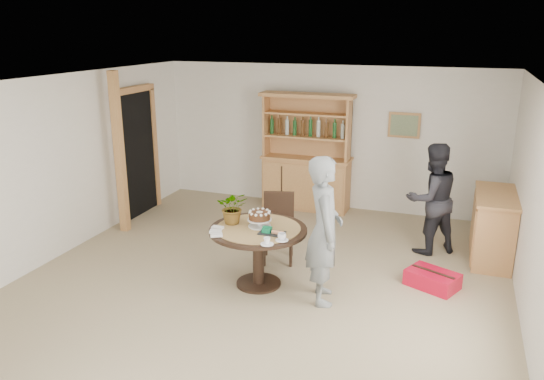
{
  "coord_description": "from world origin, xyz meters",
  "views": [
    {
      "loc": [
        2.17,
        -5.46,
        3.09
      ],
      "look_at": [
        -0.08,
        0.81,
        1.05
      ],
      "focal_mm": 35.0,
      "sensor_mm": 36.0,
      "label": 1
    }
  ],
  "objects_px": {
    "dining_chair": "(278,222)",
    "teen_boy": "(324,230)",
    "adult_person": "(432,199)",
    "sideboard": "(493,226)",
    "dining_table": "(258,240)",
    "red_suitcase": "(432,279)",
    "hutch": "(307,170)"
  },
  "relations": [
    {
      "from": "dining_table",
      "to": "red_suitcase",
      "type": "xyz_separation_m",
      "value": [
        2.06,
        0.66,
        -0.5
      ]
    },
    {
      "from": "adult_person",
      "to": "red_suitcase",
      "type": "distance_m",
      "value": 1.33
    },
    {
      "from": "dining_table",
      "to": "dining_chair",
      "type": "height_order",
      "value": "dining_chair"
    },
    {
      "from": "teen_boy",
      "to": "adult_person",
      "type": "xyz_separation_m",
      "value": [
        1.07,
        1.89,
        -0.08
      ]
    },
    {
      "from": "hutch",
      "to": "adult_person",
      "type": "height_order",
      "value": "hutch"
    },
    {
      "from": "sideboard",
      "to": "teen_boy",
      "type": "bearing_deg",
      "value": -134.73
    },
    {
      "from": "adult_person",
      "to": "dining_chair",
      "type": "bearing_deg",
      "value": -9.69
    },
    {
      "from": "hutch",
      "to": "dining_table",
      "type": "relative_size",
      "value": 1.7
    },
    {
      "from": "sideboard",
      "to": "red_suitcase",
      "type": "height_order",
      "value": "sideboard"
    },
    {
      "from": "sideboard",
      "to": "red_suitcase",
      "type": "bearing_deg",
      "value": -121.09
    },
    {
      "from": "hutch",
      "to": "dining_table",
      "type": "bearing_deg",
      "value": -84.91
    },
    {
      "from": "hutch",
      "to": "sideboard",
      "type": "distance_m",
      "value": 3.29
    },
    {
      "from": "adult_person",
      "to": "red_suitcase",
      "type": "height_order",
      "value": "adult_person"
    },
    {
      "from": "sideboard",
      "to": "dining_table",
      "type": "xyz_separation_m",
      "value": [
        -2.77,
        -1.83,
        0.13
      ]
    },
    {
      "from": "sideboard",
      "to": "dining_table",
      "type": "relative_size",
      "value": 1.05
    },
    {
      "from": "hutch",
      "to": "dining_chair",
      "type": "distance_m",
      "value": 2.27
    },
    {
      "from": "sideboard",
      "to": "dining_table",
      "type": "bearing_deg",
      "value": -146.45
    },
    {
      "from": "teen_boy",
      "to": "red_suitcase",
      "type": "relative_size",
      "value": 2.46
    },
    {
      "from": "hutch",
      "to": "red_suitcase",
      "type": "distance_m",
      "value": 3.41
    },
    {
      "from": "hutch",
      "to": "red_suitcase",
      "type": "bearing_deg",
      "value": -45.91
    },
    {
      "from": "dining_chair",
      "to": "dining_table",
      "type": "bearing_deg",
      "value": -104.56
    },
    {
      "from": "adult_person",
      "to": "red_suitcase",
      "type": "xyz_separation_m",
      "value": [
        0.14,
        -1.13,
        -0.7
      ]
    },
    {
      "from": "hutch",
      "to": "sideboard",
      "type": "bearing_deg",
      "value": -22.21
    },
    {
      "from": "dining_table",
      "to": "dining_chair",
      "type": "distance_m",
      "value": 0.83
    },
    {
      "from": "sideboard",
      "to": "dining_chair",
      "type": "height_order",
      "value": "dining_chair"
    },
    {
      "from": "hutch",
      "to": "adult_person",
      "type": "xyz_separation_m",
      "value": [
        2.2,
        -1.28,
        0.11
      ]
    },
    {
      "from": "sideboard",
      "to": "dining_chair",
      "type": "bearing_deg",
      "value": -160.13
    },
    {
      "from": "dining_chair",
      "to": "teen_boy",
      "type": "relative_size",
      "value": 0.54
    },
    {
      "from": "dining_table",
      "to": "red_suitcase",
      "type": "distance_m",
      "value": 2.22
    },
    {
      "from": "teen_boy",
      "to": "adult_person",
      "type": "distance_m",
      "value": 2.17
    },
    {
      "from": "dining_chair",
      "to": "adult_person",
      "type": "bearing_deg",
      "value": 10.28
    },
    {
      "from": "dining_table",
      "to": "red_suitcase",
      "type": "height_order",
      "value": "dining_table"
    }
  ]
}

